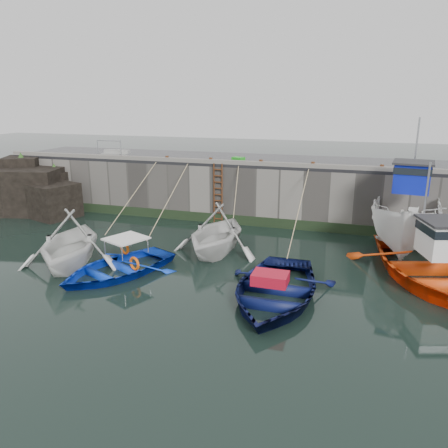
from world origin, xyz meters
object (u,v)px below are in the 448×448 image
(ladder, at_px, (218,194))
(boat_near_blue, at_px, (117,273))
(bollard_d, at_px, (313,165))
(bollard_c, at_px, (261,162))
(boat_near_navy, at_px, (274,298))
(bollard_a, at_px, (167,158))
(boat_near_blacktrim, at_px, (217,252))
(boat_near_white, at_px, (72,265))
(boat_far_white, at_px, (407,220))
(bollard_e, at_px, (382,168))
(bollard_b, at_px, (211,160))
(boat_far_orange, at_px, (432,267))
(fish_crate, at_px, (238,160))

(ladder, distance_m, boat_near_blue, 8.08)
(ladder, relative_size, bollard_d, 11.43)
(ladder, xyz_separation_m, bollard_c, (2.20, 0.34, 1.71))
(bollard_c, bearing_deg, boat_near_navy, -74.09)
(ladder, distance_m, bollard_a, 3.47)
(boat_near_blacktrim, distance_m, bollard_d, 6.71)
(boat_near_white, distance_m, boat_far_white, 14.49)
(boat_far_white, bearing_deg, bollard_e, 136.41)
(bollard_c, bearing_deg, bollard_b, 180.00)
(bollard_b, bearing_deg, bollard_a, 180.00)
(boat_far_orange, relative_size, bollard_b, 30.04)
(ladder, bearing_deg, bollard_b, 146.14)
(ladder, relative_size, bollard_c, 11.43)
(ladder, relative_size, bollard_e, 11.43)
(boat_near_blue, bearing_deg, fish_crate, 98.99)
(boat_far_white, bearing_deg, bollard_a, -179.79)
(boat_near_navy, xyz_separation_m, bollard_a, (-7.61, 8.47, 3.30))
(boat_far_orange, bearing_deg, boat_far_white, 83.00)
(boat_near_blacktrim, relative_size, fish_crate, 7.71)
(boat_near_blacktrim, height_order, boat_far_orange, boat_far_orange)
(ladder, bearing_deg, bollard_a, 173.62)
(bollard_c, bearing_deg, bollard_a, 180.00)
(boat_near_blacktrim, relative_size, bollard_a, 16.51)
(boat_far_orange, bearing_deg, bollard_b, 136.70)
(boat_near_white, bearing_deg, bollard_d, 22.55)
(fish_crate, bearing_deg, ladder, -111.38)
(boat_far_white, distance_m, bollard_d, 5.08)
(boat_near_navy, relative_size, bollard_b, 20.03)
(bollard_b, bearing_deg, boat_far_white, -8.61)
(boat_near_blue, bearing_deg, boat_near_navy, 20.92)
(boat_near_white, bearing_deg, bollard_a, 64.54)
(boat_far_white, height_order, fish_crate, boat_far_white)
(boat_near_white, distance_m, bollard_b, 9.13)
(fish_crate, bearing_deg, boat_far_orange, -10.92)
(boat_near_navy, bearing_deg, bollard_e, 68.42)
(boat_near_navy, bearing_deg, bollard_a, 132.16)
(fish_crate, relative_size, bollard_b, 2.14)
(boat_near_blacktrim, bearing_deg, boat_far_orange, -0.32)
(bollard_b, height_order, bollard_e, same)
(bollard_b, distance_m, bollard_d, 5.30)
(boat_near_blue, distance_m, boat_near_blacktrim, 4.45)
(boat_near_blacktrim, relative_size, bollard_d, 16.51)
(boat_near_blue, bearing_deg, boat_near_blacktrim, 73.84)
(bollard_c, bearing_deg, boat_near_blacktrim, -100.11)
(ladder, height_order, fish_crate, fish_crate)
(ladder, xyz_separation_m, boat_far_white, (9.20, -1.13, -0.35))
(boat_near_navy, relative_size, fish_crate, 9.35)
(boat_far_orange, bearing_deg, fish_crate, 130.76)
(ladder, xyz_separation_m, bollard_d, (4.80, 0.34, 1.71))
(boat_near_blue, distance_m, bollard_a, 8.88)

